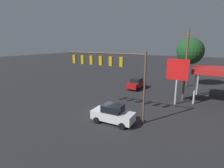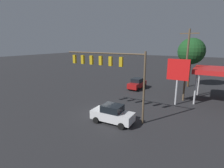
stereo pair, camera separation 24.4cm
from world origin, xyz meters
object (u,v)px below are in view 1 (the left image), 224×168
price_sign (178,72)px  utility_pole (186,64)px  street_tree (190,51)px  sedan_far (113,114)px  sedan_waiting (136,84)px  traffic_signal_assembly (107,65)px

price_sign → utility_pole: bearing=-104.2°
utility_pole → street_tree: (0.60, -9.15, 1.34)m
utility_pole → price_sign: 2.59m
price_sign → street_tree: 11.74m
sedan_far → street_tree: (-4.50, -20.56, 5.62)m
sedan_waiting → street_tree: bearing=132.6°
traffic_signal_assembly → sedan_far: (-1.51, 1.45, -4.78)m
utility_pole → sedan_waiting: bearing=-18.1°
utility_pole → street_tree: bearing=-86.3°
sedan_far → street_tree: bearing=-104.5°
sedan_waiting → price_sign: bearing=59.0°
price_sign → sedan_waiting: price_sign is taller
traffic_signal_assembly → sedan_far: traffic_signal_assembly is taller
street_tree → traffic_signal_assembly: bearing=72.5°
utility_pole → price_sign: bearing=75.8°
utility_pole → sedan_waiting: size_ratio=2.21×
utility_pole → sedan_far: size_ratio=2.22×
utility_pole → sedan_far: (5.09, 11.42, -4.28)m
traffic_signal_assembly → street_tree: street_tree is taller
traffic_signal_assembly → street_tree: size_ratio=1.09×
sedan_far → street_tree: 21.79m
utility_pole → sedan_far: 13.21m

